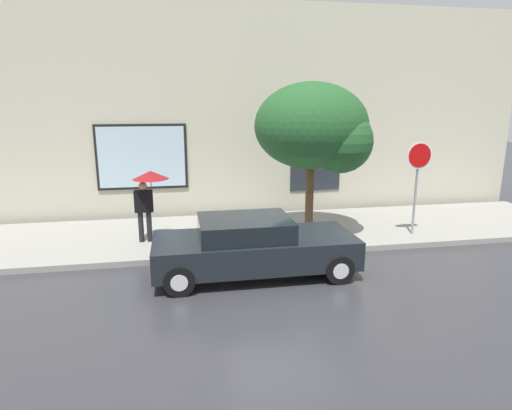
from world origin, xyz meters
The scene contains 8 objects.
ground_plane centered at (0.00, 0.00, 0.00)m, with size 60.00×60.00×0.00m, color #333338.
sidewalk centered at (0.00, 3.00, 0.07)m, with size 20.00×4.00×0.15m, color gray.
building_facade centered at (-0.02, 5.50, 3.48)m, with size 20.00×0.67×7.00m.
parked_car centered at (-0.68, 0.03, 0.67)m, with size 4.52×1.90×1.34m.
fire_hydrant centered at (-0.33, 1.60, 0.51)m, with size 0.30×0.44×0.75m.
pedestrian_with_umbrella centered at (-3.06, 2.47, 1.67)m, with size 0.95×0.95×1.93m.
street_tree centered at (1.50, 2.23, 3.13)m, with size 3.12×2.66×4.24m.
stop_sign centered at (4.29, 1.77, 2.02)m, with size 0.76×0.10×2.65m.
Camera 1 is at (-2.29, -9.12, 3.86)m, focal length 30.37 mm.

